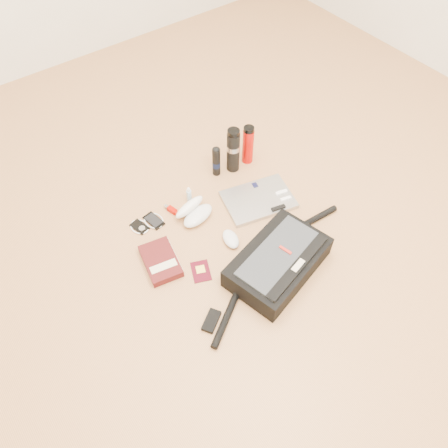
% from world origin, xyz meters
% --- Properties ---
extents(ground, '(4.00, 4.00, 0.00)m').
position_xyz_m(ground, '(0.00, 0.00, 0.00)').
color(ground, '#B97F4D').
rests_on(ground, ground).
extents(messenger_bag, '(0.95, 0.40, 0.13)m').
position_xyz_m(messenger_bag, '(0.05, -0.20, 0.06)').
color(messenger_bag, black).
rests_on(messenger_bag, ground).
extents(laptop, '(0.40, 0.33, 0.03)m').
position_xyz_m(laptop, '(0.25, 0.17, 0.01)').
color(laptop, '#A7A7AA').
rests_on(laptop, ground).
extents(book, '(0.19, 0.25, 0.04)m').
position_xyz_m(book, '(-0.37, 0.15, 0.02)').
color(book, '#450F10').
rests_on(book, ground).
extents(passport, '(0.12, 0.14, 0.01)m').
position_xyz_m(passport, '(-0.24, -0.00, 0.00)').
color(passport, '#430511').
rests_on(passport, ground).
extents(mouse, '(0.10, 0.13, 0.04)m').
position_xyz_m(mouse, '(-0.03, 0.05, 0.02)').
color(mouse, silver).
rests_on(mouse, ground).
extents(sunglasses_case, '(0.21, 0.19, 0.11)m').
position_xyz_m(sunglasses_case, '(-0.08, 0.29, 0.04)').
color(sunglasses_case, silver).
rests_on(sunglasses_case, ground).
extents(ipod, '(0.10, 0.10, 0.01)m').
position_xyz_m(ipod, '(-0.34, 0.39, 0.01)').
color(ipod, black).
rests_on(ipod, ground).
extents(phone, '(0.10, 0.12, 0.01)m').
position_xyz_m(phone, '(-0.27, 0.38, 0.01)').
color(phone, black).
rests_on(phone, ground).
extents(inhaler, '(0.04, 0.09, 0.02)m').
position_xyz_m(inhaler, '(-0.16, 0.39, 0.01)').
color(inhaler, '#A40800').
rests_on(inhaler, ground).
extents(spray_bottle, '(0.03, 0.03, 0.10)m').
position_xyz_m(spray_bottle, '(-0.04, 0.39, 0.04)').
color(spray_bottle, '#A9CEE4').
rests_on(spray_bottle, ground).
extents(aerosol_can, '(0.06, 0.06, 0.19)m').
position_xyz_m(aerosol_can, '(0.19, 0.47, 0.09)').
color(aerosol_can, black).
rests_on(aerosol_can, ground).
extents(thermos_black, '(0.09, 0.09, 0.27)m').
position_xyz_m(thermos_black, '(0.29, 0.45, 0.14)').
color(thermos_black, black).
rests_on(thermos_black, ground).
extents(thermos_red, '(0.08, 0.08, 0.24)m').
position_xyz_m(thermos_red, '(0.39, 0.45, 0.12)').
color(thermos_red, '#B70B05').
rests_on(thermos_red, ground).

